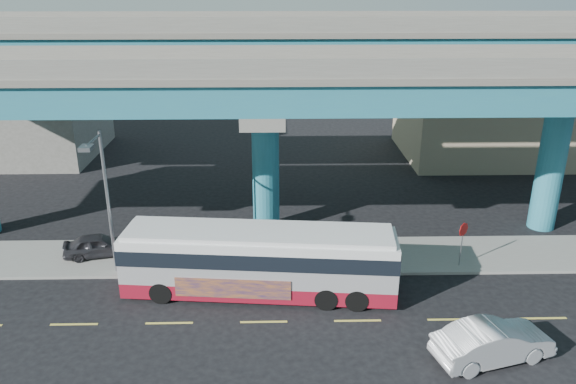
{
  "coord_description": "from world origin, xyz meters",
  "views": [
    {
      "loc": [
        0.58,
        -20.5,
        13.77
      ],
      "look_at": [
        1.13,
        4.0,
        4.25
      ],
      "focal_mm": 35.0,
      "sensor_mm": 36.0,
      "label": 1
    }
  ],
  "objects_px": {
    "transit_bus": "(260,259)",
    "stop_sign": "(463,235)",
    "street_lamp": "(102,186)",
    "parked_car": "(98,245)",
    "sedan": "(493,342)"
  },
  "relations": [
    {
      "from": "parked_car",
      "to": "transit_bus",
      "type": "bearing_deg",
      "value": -126.2
    },
    {
      "from": "parked_car",
      "to": "sedan",
      "type": "bearing_deg",
      "value": -129.5
    },
    {
      "from": "transit_bus",
      "to": "street_lamp",
      "type": "height_order",
      "value": "street_lamp"
    },
    {
      "from": "stop_sign",
      "to": "sedan",
      "type": "bearing_deg",
      "value": -113.68
    },
    {
      "from": "transit_bus",
      "to": "sedan",
      "type": "relative_size",
      "value": 2.55
    },
    {
      "from": "transit_bus",
      "to": "stop_sign",
      "type": "distance_m",
      "value": 10.15
    },
    {
      "from": "sedan",
      "to": "parked_car",
      "type": "xyz_separation_m",
      "value": [
        -17.41,
        8.62,
        -0.03
      ]
    },
    {
      "from": "transit_bus",
      "to": "sedan",
      "type": "xyz_separation_m",
      "value": [
        8.96,
        -5.03,
        -0.97
      ]
    },
    {
      "from": "transit_bus",
      "to": "parked_car",
      "type": "height_order",
      "value": "transit_bus"
    },
    {
      "from": "transit_bus",
      "to": "parked_car",
      "type": "xyz_separation_m",
      "value": [
        -8.45,
        3.6,
        -1.01
      ]
    },
    {
      "from": "transit_bus",
      "to": "street_lamp",
      "type": "bearing_deg",
      "value": 174.52
    },
    {
      "from": "sedan",
      "to": "stop_sign",
      "type": "distance_m",
      "value": 7.26
    },
    {
      "from": "transit_bus",
      "to": "stop_sign",
      "type": "xyz_separation_m",
      "value": [
        9.93,
        2.09,
        0.08
      ]
    },
    {
      "from": "transit_bus",
      "to": "sedan",
      "type": "distance_m",
      "value": 10.32
    },
    {
      "from": "parked_car",
      "to": "street_lamp",
      "type": "bearing_deg",
      "value": -162.04
    }
  ]
}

